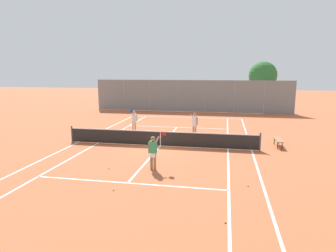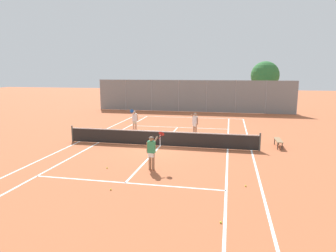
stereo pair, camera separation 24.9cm
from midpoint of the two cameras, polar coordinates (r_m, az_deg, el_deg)
ground_plane at (r=18.67m, az=-1.12°, el=-3.81°), size 120.00×120.00×0.00m
court_line_markings at (r=18.67m, az=-1.12°, el=-3.80°), size 11.10×23.90×0.01m
tennis_net at (r=18.56m, az=-1.12°, el=-2.29°), size 12.00×0.10×1.07m
player_near_side at (r=14.07m, az=-2.63°, el=-4.67°), size 0.80×0.71×1.77m
player_far_left at (r=23.08m, az=-6.07°, el=1.22°), size 0.44×0.89×1.77m
player_far_right at (r=21.88m, az=5.49°, el=0.69°), size 0.55×0.46×1.60m
loose_tennis_ball_0 at (r=29.47m, az=5.76°, el=1.46°), size 0.07×0.07×0.07m
loose_tennis_ball_1 at (r=14.71m, az=-11.05°, el=-7.83°), size 0.07×0.07×0.07m
loose_tennis_ball_2 at (r=27.21m, az=-7.60°, el=0.68°), size 0.07×0.07×0.07m
loose_tennis_ball_3 at (r=12.72m, az=15.13°, el=-10.95°), size 0.07×0.07×0.07m
loose_tennis_ball_4 at (r=9.77m, az=10.78°, el=-17.57°), size 0.07×0.07×0.07m
loose_tennis_ball_5 at (r=12.14m, az=-10.25°, el=-11.79°), size 0.07×0.07×0.07m
courtside_bench at (r=19.55m, az=20.63°, el=-2.61°), size 0.36×1.50×0.47m
back_fence at (r=34.22m, az=4.90°, el=5.71°), size 22.44×0.08×3.62m
tree_behind_left at (r=37.61m, az=18.18°, el=9.05°), size 3.29×3.29×5.75m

